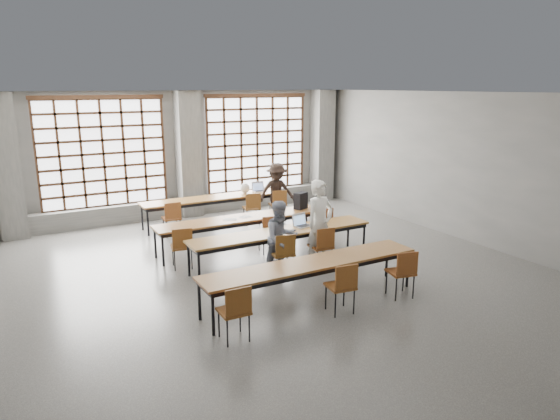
% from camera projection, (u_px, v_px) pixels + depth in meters
% --- Properties ---
extents(floor, '(11.00, 11.00, 0.00)m').
position_uv_depth(floor, '(278.00, 272.00, 9.98)').
color(floor, '#51514E').
rests_on(floor, ground).
extents(ceiling, '(11.00, 11.00, 0.00)m').
position_uv_depth(ceiling, '(278.00, 93.00, 9.13)').
color(ceiling, silver).
rests_on(ceiling, floor).
extents(wall_back, '(10.00, 0.00, 10.00)m').
position_uv_depth(wall_back, '(185.00, 153.00, 14.22)').
color(wall_back, '#5C5C59').
rests_on(wall_back, floor).
extents(wall_front, '(10.00, 0.00, 10.00)m').
position_uv_depth(wall_front, '(548.00, 284.00, 4.89)').
color(wall_front, '#5C5C59').
rests_on(wall_front, floor).
extents(wall_right, '(0.00, 11.00, 11.00)m').
position_uv_depth(wall_right, '(461.00, 167.00, 11.91)').
color(wall_right, '#5C5C59').
rests_on(wall_right, floor).
extents(column_left, '(0.60, 0.55, 3.50)m').
position_uv_depth(column_left, '(7.00, 167.00, 11.86)').
color(column_left, '#545452').
rests_on(column_left, floor).
extents(column_mid, '(0.60, 0.55, 3.50)m').
position_uv_depth(column_mid, '(188.00, 155.00, 13.98)').
color(column_mid, '#545452').
rests_on(column_mid, floor).
extents(column_right, '(0.60, 0.55, 3.50)m').
position_uv_depth(column_right, '(322.00, 145.00, 16.10)').
color(column_right, '#545452').
rests_on(column_right, floor).
extents(window_left, '(3.32, 0.12, 3.00)m').
position_uv_depth(window_left, '(103.00, 154.00, 13.06)').
color(window_left, white).
rests_on(window_left, wall_back).
extents(window_right, '(3.32, 0.12, 3.00)m').
position_uv_depth(window_right, '(257.00, 144.00, 15.18)').
color(window_right, white).
rests_on(window_right, wall_back).
extents(sill_ledge, '(9.80, 0.35, 0.50)m').
position_uv_depth(sill_ledge, '(190.00, 206.00, 14.41)').
color(sill_ledge, '#545452').
rests_on(sill_ledge, floor).
extents(desk_row_a, '(4.00, 0.70, 0.73)m').
position_uv_depth(desk_row_a, '(216.00, 199.00, 13.40)').
color(desk_row_a, brown).
rests_on(desk_row_a, floor).
extents(desk_row_b, '(4.00, 0.70, 0.73)m').
position_uv_depth(desk_row_b, '(242.00, 220.00, 11.32)').
color(desk_row_b, brown).
rests_on(desk_row_b, floor).
extents(desk_row_c, '(4.00, 0.70, 0.73)m').
position_uv_depth(desk_row_c, '(282.00, 234.00, 10.29)').
color(desk_row_c, brown).
rests_on(desk_row_c, floor).
extents(desk_row_d, '(4.00, 0.70, 0.73)m').
position_uv_depth(desk_row_d, '(312.00, 266.00, 8.47)').
color(desk_row_d, brown).
rests_on(desk_row_d, floor).
extents(chair_back_left, '(0.45, 0.45, 0.88)m').
position_uv_depth(chair_back_left, '(172.00, 215.00, 12.23)').
color(chair_back_left, brown).
rests_on(chair_back_left, floor).
extents(chair_back_mid, '(0.49, 0.50, 0.88)m').
position_uv_depth(chair_back_mid, '(252.00, 205.00, 13.27)').
color(chair_back_mid, brown).
rests_on(chair_back_mid, floor).
extents(chair_back_right, '(0.50, 0.50, 0.88)m').
position_uv_depth(chair_back_right, '(278.00, 202.00, 13.64)').
color(chair_back_right, brown).
rests_on(chair_back_right, floor).
extents(chair_mid_left, '(0.49, 0.50, 0.88)m').
position_uv_depth(chair_mid_left, '(182.00, 244.00, 10.06)').
color(chair_mid_left, brown).
rests_on(chair_mid_left, floor).
extents(chair_mid_centre, '(0.48, 0.49, 0.88)m').
position_uv_depth(chair_mid_centre, '(270.00, 230.00, 11.00)').
color(chair_mid_centre, brown).
rests_on(chair_mid_centre, floor).
extents(chair_mid_right, '(0.44, 0.44, 0.88)m').
position_uv_depth(chair_mid_right, '(323.00, 222.00, 11.66)').
color(chair_mid_right, brown).
rests_on(chair_mid_right, floor).
extents(chair_front_left, '(0.49, 0.49, 0.88)m').
position_uv_depth(chair_front_left, '(284.00, 250.00, 9.64)').
color(chair_front_left, brown).
rests_on(chair_front_left, floor).
extents(chair_front_right, '(0.45, 0.46, 0.88)m').
position_uv_depth(chair_front_right, '(323.00, 243.00, 10.07)').
color(chair_front_right, brown).
rests_on(chair_front_right, floor).
extents(chair_near_left, '(0.43, 0.44, 0.88)m').
position_uv_depth(chair_near_left, '(236.00, 308.00, 7.16)').
color(chair_near_left, brown).
rests_on(chair_near_left, floor).
extents(chair_near_mid, '(0.47, 0.47, 0.88)m').
position_uv_depth(chair_near_mid, '(343.00, 283.00, 8.05)').
color(chair_near_mid, brown).
rests_on(chair_near_mid, floor).
extents(chair_near_right, '(0.50, 0.50, 0.88)m').
position_uv_depth(chair_near_right, '(403.00, 269.00, 8.66)').
color(chair_near_right, brown).
rests_on(chair_near_right, floor).
extents(student_male, '(0.73, 0.55, 1.82)m').
position_uv_depth(student_male, '(320.00, 224.00, 10.09)').
color(student_male, white).
rests_on(student_male, floor).
extents(student_female, '(0.73, 0.57, 1.49)m').
position_uv_depth(student_female, '(281.00, 238.00, 9.71)').
color(student_female, navy).
rests_on(student_female, floor).
extents(student_back, '(1.11, 0.77, 1.59)m').
position_uv_depth(student_back, '(277.00, 192.00, 13.70)').
color(student_back, black).
rests_on(student_back, floor).
extents(laptop_front, '(0.40, 0.36, 0.26)m').
position_uv_depth(laptop_front, '(302.00, 223.00, 10.61)').
color(laptop_front, '#AEAEB2').
rests_on(laptop_front, desk_row_c).
extents(laptop_back, '(0.38, 0.33, 0.26)m').
position_uv_depth(laptop_back, '(259.00, 189.00, 14.10)').
color(laptop_back, silver).
rests_on(laptop_back, desk_row_a).
extents(mouse, '(0.11, 0.08, 0.04)m').
position_uv_depth(mouse, '(321.00, 224.00, 10.70)').
color(mouse, white).
rests_on(mouse, desk_row_c).
extents(green_box, '(0.26, 0.19, 0.09)m').
position_uv_depth(green_box, '(278.00, 228.00, 10.31)').
color(green_box, '#2C8838').
rests_on(green_box, desk_row_c).
extents(phone, '(0.13, 0.06, 0.01)m').
position_uv_depth(phone, '(292.00, 230.00, 10.27)').
color(phone, black).
rests_on(phone, desk_row_c).
extents(paper_sheet_b, '(0.35, 0.30, 0.00)m').
position_uv_depth(paper_sheet_b, '(230.00, 219.00, 11.12)').
color(paper_sheet_b, silver).
rests_on(paper_sheet_b, desk_row_b).
extents(paper_sheet_c, '(0.35, 0.30, 0.00)m').
position_uv_depth(paper_sheet_c, '(246.00, 217.00, 11.35)').
color(paper_sheet_c, white).
rests_on(paper_sheet_c, desk_row_b).
extents(backpack, '(0.37, 0.30, 0.40)m').
position_uv_depth(backpack, '(301.00, 201.00, 12.05)').
color(backpack, black).
rests_on(backpack, desk_row_b).
extents(plastic_bag, '(0.29, 0.25, 0.29)m').
position_uv_depth(plastic_bag, '(245.00, 188.00, 13.81)').
color(plastic_bag, white).
rests_on(plastic_bag, desk_row_a).
extents(red_pouch, '(0.22, 0.15, 0.06)m').
position_uv_depth(red_pouch, '(233.00, 308.00, 7.24)').
color(red_pouch, '#A5141F').
rests_on(red_pouch, chair_near_left).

